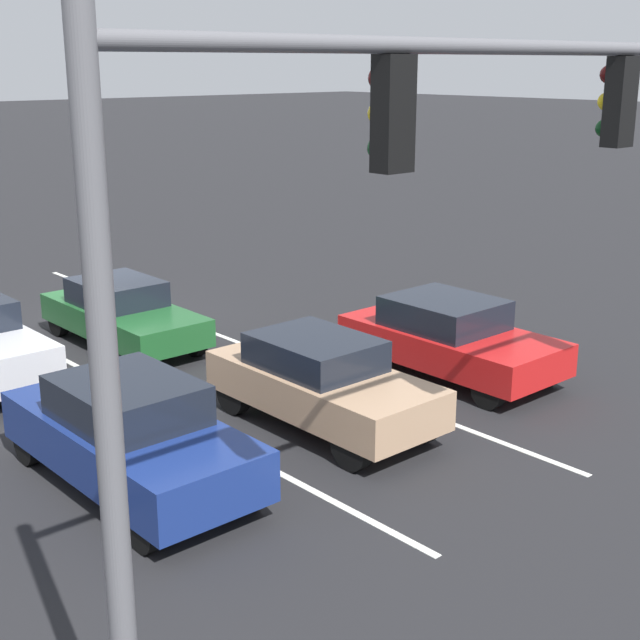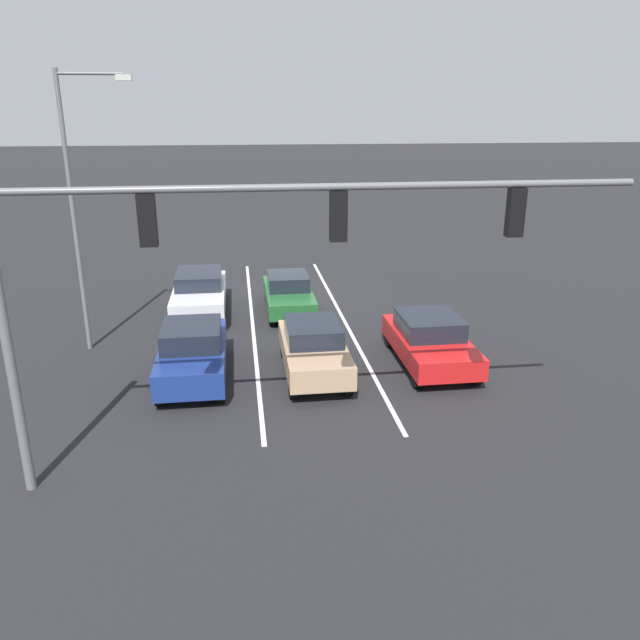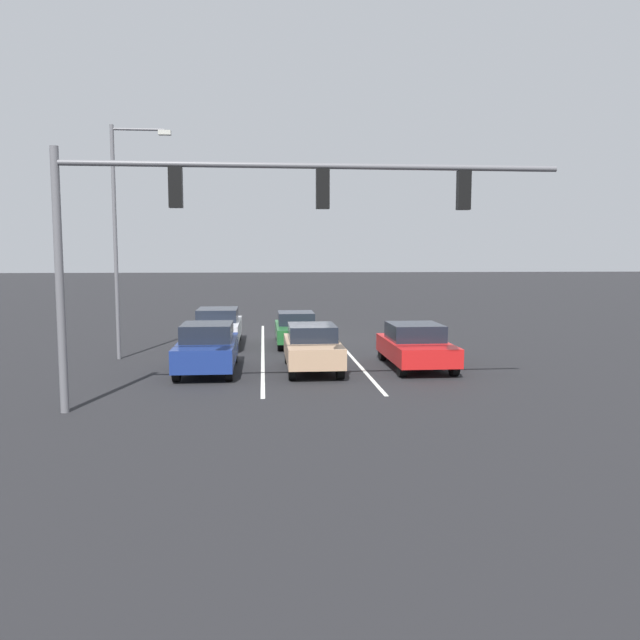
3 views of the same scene
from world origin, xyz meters
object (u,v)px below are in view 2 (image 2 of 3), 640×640
object	(u,v)px
car_darkgreen_midlane_second	(288,293)
car_silver_rightlane_second	(200,292)
street_lamp_right_shoulder	(79,196)
car_navy_rightlane_front	(193,352)
traffic_signal_gantry	(225,249)
car_tan_midlane_front	(314,348)
car_red_leftlane_front	(430,340)

from	to	relation	value
car_darkgreen_midlane_second	car_silver_rightlane_second	world-z (taller)	car_silver_rightlane_second
car_silver_rightlane_second	street_lamp_right_shoulder	size ratio (longest dim) A/B	0.57
car_navy_rightlane_front	traffic_signal_gantry	size ratio (longest dim) A/B	0.36
car_tan_midlane_front	street_lamp_right_shoulder	xyz separation A→B (m)	(6.65, -2.96, 4.05)
car_darkgreen_midlane_second	car_navy_rightlane_front	bearing A→B (deg)	61.45
car_navy_rightlane_front	street_lamp_right_shoulder	xyz separation A→B (m)	(3.23, -2.78, 4.05)
car_tan_midlane_front	car_darkgreen_midlane_second	xyz separation A→B (m)	(0.21, -6.10, -0.09)
car_navy_rightlane_front	street_lamp_right_shoulder	distance (m)	5.88
car_tan_midlane_front	car_darkgreen_midlane_second	distance (m)	6.10
street_lamp_right_shoulder	car_tan_midlane_front	bearing A→B (deg)	155.99
car_darkgreen_midlane_second	car_silver_rightlane_second	bearing A→B (deg)	-3.03
car_red_leftlane_front	traffic_signal_gantry	xyz separation A→B (m)	(5.80, 5.26, 4.05)
car_red_leftlane_front	traffic_signal_gantry	bearing A→B (deg)	42.24
street_lamp_right_shoulder	car_red_leftlane_front	bearing A→B (deg)	165.33
traffic_signal_gantry	car_navy_rightlane_front	bearing A→B (deg)	-77.31
car_navy_rightlane_front	traffic_signal_gantry	distance (m)	6.64
car_tan_midlane_front	car_darkgreen_midlane_second	size ratio (longest dim) A/B	0.97
car_silver_rightlane_second	car_darkgreen_midlane_second	bearing A→B (deg)	176.97
car_tan_midlane_front	car_navy_rightlane_front	xyz separation A→B (m)	(3.42, -0.18, -0.00)
car_navy_rightlane_front	car_silver_rightlane_second	distance (m)	6.09
car_navy_rightlane_front	car_red_leftlane_front	world-z (taller)	car_navy_rightlane_front
car_navy_rightlane_front	car_tan_midlane_front	bearing A→B (deg)	176.94
car_tan_midlane_front	car_darkgreen_midlane_second	bearing A→B (deg)	-88.05
car_silver_rightlane_second	car_red_leftlane_front	bearing A→B (deg)	139.76
car_darkgreen_midlane_second	street_lamp_right_shoulder	xyz separation A→B (m)	(6.45, 3.13, 4.14)
car_tan_midlane_front	traffic_signal_gantry	size ratio (longest dim) A/B	0.34
car_navy_rightlane_front	car_darkgreen_midlane_second	size ratio (longest dim) A/B	1.04
traffic_signal_gantry	street_lamp_right_shoulder	size ratio (longest dim) A/B	1.45
traffic_signal_gantry	car_red_leftlane_front	bearing A→B (deg)	-137.76
car_navy_rightlane_front	car_darkgreen_midlane_second	distance (m)	6.73
car_navy_rightlane_front	car_darkgreen_midlane_second	xyz separation A→B (m)	(-3.22, -5.91, -0.09)
car_silver_rightlane_second	traffic_signal_gantry	world-z (taller)	traffic_signal_gantry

